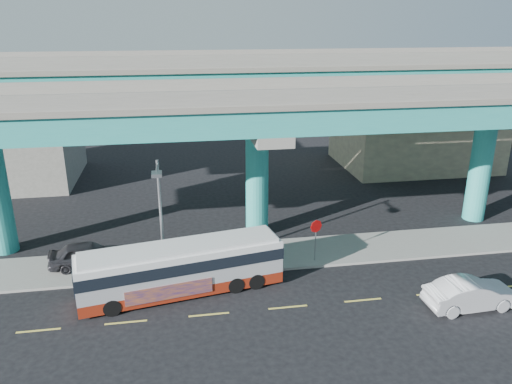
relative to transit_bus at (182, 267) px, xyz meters
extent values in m
plane|color=black|center=(5.19, -2.11, -1.50)|extent=(120.00, 120.00, 0.00)
cube|color=gray|center=(5.19, 3.39, -1.43)|extent=(70.00, 4.00, 0.15)
cube|color=#D8C64C|center=(-6.81, -2.41, -1.50)|extent=(2.00, 0.12, 0.01)
cube|color=#D8C64C|center=(-2.81, -2.41, -1.50)|extent=(2.00, 0.12, 0.01)
cube|color=#D8C64C|center=(1.19, -2.41, -1.50)|extent=(2.00, 0.12, 0.01)
cube|color=#D8C64C|center=(5.19, -2.41, -1.50)|extent=(2.00, 0.12, 0.01)
cube|color=#D8C64C|center=(9.19, -2.41, -1.50)|extent=(2.00, 0.12, 0.01)
cube|color=#D8C64C|center=(13.19, -2.41, -1.50)|extent=(2.00, 0.12, 0.01)
cube|color=#D8C64C|center=(17.19, -2.41, -1.50)|extent=(2.00, 0.12, 0.01)
cube|color=gray|center=(-10.81, 10.39, 7.10)|extent=(1.80, 5.00, 1.20)
cylinder|color=teal|center=(5.19, 6.89, 2.20)|extent=(1.50, 1.50, 7.40)
cube|color=gray|center=(5.19, 6.89, 6.20)|extent=(2.00, 12.00, 0.60)
cube|color=gray|center=(5.19, 10.39, 7.10)|extent=(1.80, 5.00, 1.20)
cylinder|color=teal|center=(21.19, 6.89, 2.20)|extent=(1.50, 1.50, 7.40)
cube|color=gray|center=(21.19, 6.89, 6.20)|extent=(2.00, 12.00, 0.60)
cube|color=gray|center=(21.19, 10.39, 7.10)|extent=(1.80, 5.00, 1.20)
cube|color=teal|center=(5.19, 3.39, 7.20)|extent=(52.00, 5.00, 1.40)
cube|color=gray|center=(5.19, 3.39, 8.05)|extent=(52.00, 5.40, 0.30)
cube|color=gray|center=(5.19, 0.89, 8.60)|extent=(52.00, 0.25, 0.80)
cube|color=gray|center=(5.19, 5.89, 8.60)|extent=(52.00, 0.25, 0.80)
cube|color=teal|center=(5.19, 10.39, 8.40)|extent=(52.00, 5.00, 1.40)
cube|color=gray|center=(5.19, 10.39, 9.25)|extent=(52.00, 5.40, 0.30)
cube|color=gray|center=(5.19, 7.89, 9.80)|extent=(52.00, 0.25, 0.80)
cube|color=gray|center=(5.19, 12.89, 9.80)|extent=(52.00, 0.25, 0.80)
cube|color=#C2B48B|center=(23.19, 20.89, 2.00)|extent=(14.00, 10.00, 7.00)
cube|color=black|center=(23.19, 15.79, 4.10)|extent=(12.00, 0.25, 1.20)
cube|color=gray|center=(-14.81, 21.89, 3.00)|extent=(12.00, 10.00, 9.00)
cube|color=maroon|center=(-0.01, 0.00, -1.02)|extent=(10.86, 4.14, 0.62)
cube|color=silver|center=(-0.01, 0.00, -0.04)|extent=(10.86, 4.14, 1.33)
cube|color=black|center=(-0.01, 0.00, 0.40)|extent=(10.93, 4.20, 0.62)
cube|color=silver|center=(-0.01, 0.00, 0.89)|extent=(10.86, 4.14, 0.35)
cube|color=silver|center=(-0.01, 0.00, 1.15)|extent=(10.42, 3.82, 0.18)
cube|color=black|center=(5.23, 0.96, 0.27)|extent=(0.42, 1.99, 1.06)
cube|color=black|center=(-5.26, -0.96, 0.27)|extent=(0.42, 1.99, 1.06)
cube|color=navy|center=(-0.68, -1.29, -0.69)|extent=(4.37, 0.85, 0.80)
cylinder|color=black|center=(-3.49, -1.67, -1.06)|extent=(0.92, 0.42, 0.89)
cylinder|color=black|center=(-3.86, 0.33, -1.06)|extent=(0.92, 0.42, 0.89)
cylinder|color=black|center=(2.78, -0.52, -1.06)|extent=(0.92, 0.42, 0.89)
cylinder|color=black|center=(2.42, 1.48, -1.06)|extent=(0.92, 0.42, 0.89)
cylinder|color=black|center=(3.92, -0.31, -1.06)|extent=(0.92, 0.42, 0.89)
cylinder|color=black|center=(3.55, 1.69, -1.06)|extent=(0.92, 0.42, 0.89)
imported|color=silver|center=(14.26, -3.94, -0.73)|extent=(1.98, 4.82, 1.55)
imported|color=#2C2B30|center=(-5.37, 3.65, -0.62)|extent=(2.71, 4.70, 1.47)
cylinder|color=gray|center=(-0.97, 1.89, 2.00)|extent=(0.16, 0.16, 6.70)
cylinder|color=gray|center=(-0.97, 0.99, 5.16)|extent=(0.12, 1.81, 0.12)
cube|color=gray|center=(-0.97, 0.08, 5.12)|extent=(0.50, 0.70, 0.18)
cylinder|color=gray|center=(7.87, 2.09, -0.22)|extent=(0.06, 0.06, 2.27)
cylinder|color=#B20A0A|center=(7.87, 2.06, 0.87)|extent=(0.75, 0.28, 0.78)
camera|label=1|loc=(-0.04, -23.72, 12.40)|focal=35.00mm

